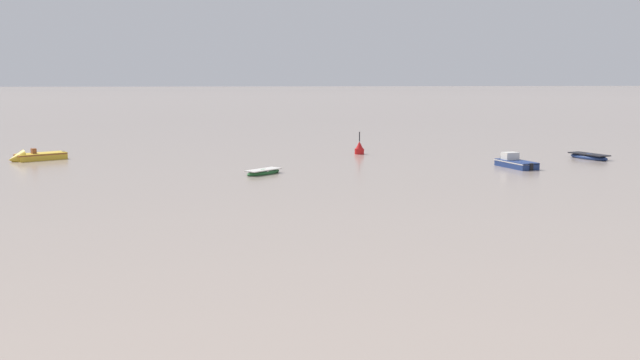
{
  "coord_description": "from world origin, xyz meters",
  "views": [
    {
      "loc": [
        5.28,
        -12.76,
        7.69
      ],
      "look_at": [
        8.55,
        34.47,
        0.62
      ],
      "focal_mm": 40.42,
      "sensor_mm": 36.0,
      "label": 1
    }
  ],
  "objects_px": {
    "motorboat_moored_2": "(33,158)",
    "rowboat_moored_3": "(589,157)",
    "rowboat_moored_4": "(263,172)",
    "channel_buoy": "(359,149)",
    "motorboat_moored_0": "(511,163)"
  },
  "relations": [
    {
      "from": "rowboat_moored_3",
      "to": "motorboat_moored_0",
      "type": "bearing_deg",
      "value": -83.64
    },
    {
      "from": "rowboat_moored_3",
      "to": "channel_buoy",
      "type": "relative_size",
      "value": 1.89
    },
    {
      "from": "rowboat_moored_3",
      "to": "rowboat_moored_4",
      "type": "xyz_separation_m",
      "value": [
        -29.21,
        -7.9,
        -0.03
      ]
    },
    {
      "from": "motorboat_moored_2",
      "to": "channel_buoy",
      "type": "relative_size",
      "value": 2.15
    },
    {
      "from": "rowboat_moored_4",
      "to": "channel_buoy",
      "type": "bearing_deg",
      "value": 9.2
    },
    {
      "from": "motorboat_moored_2",
      "to": "rowboat_moored_4",
      "type": "bearing_deg",
      "value": 118.14
    },
    {
      "from": "motorboat_moored_2",
      "to": "rowboat_moored_4",
      "type": "height_order",
      "value": "motorboat_moored_2"
    },
    {
      "from": "motorboat_moored_0",
      "to": "rowboat_moored_4",
      "type": "bearing_deg",
      "value": 82.01
    },
    {
      "from": "motorboat_moored_2",
      "to": "channel_buoy",
      "type": "distance_m",
      "value": 29.61
    },
    {
      "from": "motorboat_moored_2",
      "to": "rowboat_moored_4",
      "type": "distance_m",
      "value": 22.8
    },
    {
      "from": "rowboat_moored_3",
      "to": "channel_buoy",
      "type": "xyz_separation_m",
      "value": [
        -20.19,
        5.21,
        0.28
      ]
    },
    {
      "from": "channel_buoy",
      "to": "motorboat_moored_2",
      "type": "bearing_deg",
      "value": -174.18
    },
    {
      "from": "motorboat_moored_2",
      "to": "rowboat_moored_3",
      "type": "bearing_deg",
      "value": 141.92
    },
    {
      "from": "motorboat_moored_0",
      "to": "rowboat_moored_3",
      "type": "distance_m",
      "value": 10.03
    },
    {
      "from": "motorboat_moored_0",
      "to": "channel_buoy",
      "type": "bearing_deg",
      "value": 32.09
    }
  ]
}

